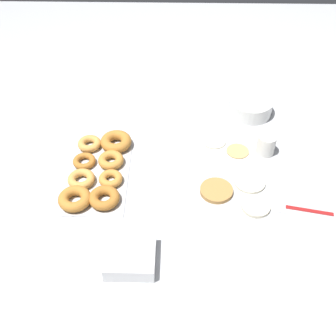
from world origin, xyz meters
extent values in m
plane|color=#B2B5BA|center=(0.00, 0.00, 0.00)|extent=(3.00, 3.00, 0.00)
cylinder|color=#B27F42|center=(0.06, 0.04, 0.01)|extent=(0.11, 0.11, 0.02)
cylinder|color=beige|center=(0.13, 0.17, 0.01)|extent=(0.10, 0.10, 0.01)
cylinder|color=tan|center=(-0.15, 0.13, 0.00)|extent=(0.08, 0.08, 0.01)
cylinder|color=beige|center=(-0.20, 0.05, 0.00)|extent=(0.09, 0.09, 0.01)
cylinder|color=silver|center=(0.02, 0.16, 0.01)|extent=(0.11, 0.11, 0.01)
cube|color=silver|center=(-0.02, -0.38, 0.00)|extent=(0.41, 0.22, 0.01)
torus|color=#D19347|center=(-0.16, -0.43, 0.02)|extent=(0.09, 0.09, 0.03)
torus|color=#AD6B28|center=(-0.06, -0.43, 0.02)|extent=(0.08, 0.08, 0.02)
torus|color=#D19347|center=(0.03, -0.43, 0.02)|extent=(0.09, 0.09, 0.03)
torus|color=#B7752D|center=(0.12, -0.43, 0.02)|extent=(0.11, 0.11, 0.04)
torus|color=#B7752D|center=(-0.17, -0.33, 0.03)|extent=(0.12, 0.12, 0.04)
torus|color=#C68438|center=(-0.07, -0.34, 0.02)|extent=(0.09, 0.09, 0.03)
torus|color=#C68438|center=(0.03, -0.33, 0.02)|extent=(0.08, 0.08, 0.03)
torus|color=#AD6B28|center=(0.12, -0.34, 0.02)|extent=(0.10, 0.10, 0.03)
cylinder|color=white|center=(-0.39, 0.21, 0.03)|extent=(0.18, 0.18, 0.07)
cube|color=white|center=(0.35, -0.23, 0.01)|extent=(0.14, 0.15, 0.03)
cube|color=white|center=(0.35, -0.23, 0.04)|extent=(0.14, 0.15, 0.03)
cylinder|color=white|center=(-0.14, 0.24, 0.04)|extent=(0.07, 0.07, 0.08)
cube|color=maroon|center=(0.14, 0.34, 0.00)|extent=(0.04, 0.15, 0.01)
cube|color=#BCBCC1|center=(0.11, 0.20, 0.00)|extent=(0.08, 0.14, 0.01)
camera|label=1|loc=(1.04, -0.11, 1.07)|focal=45.00mm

